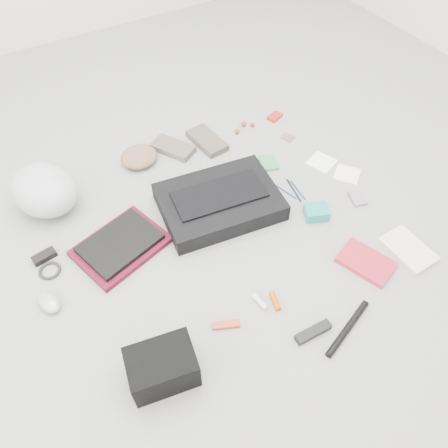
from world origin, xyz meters
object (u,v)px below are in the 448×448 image
laptop (120,243)px  bike_helmet (44,190)px  accordion_wallet (316,212)px  book_red (366,262)px  camera_bag (162,367)px  messenger_bag (219,202)px

laptop → bike_helmet: (-0.18, 0.39, 0.06)m
laptop → accordion_wallet: accordion_wallet is taller
laptop → book_red: bearing=-51.5°
bike_helmet → camera_bag: size_ratio=1.48×
book_red → camera_bag: bearing=159.9°
messenger_bag → book_red: size_ratio=2.41×
camera_bag → accordion_wallet: size_ratio=2.18×
messenger_bag → laptop: (-0.47, 0.02, -0.01)m
laptop → accordion_wallet: (0.81, -0.28, -0.01)m
laptop → bike_helmet: size_ratio=0.93×
messenger_bag → bike_helmet: bike_helmet is taller
messenger_bag → bike_helmet: 0.77m
camera_bag → book_red: size_ratio=1.03×
messenger_bag → camera_bag: (-0.55, -0.56, 0.03)m
accordion_wallet → laptop: bearing=-175.9°
messenger_bag → camera_bag: camera_bag is taller
book_red → messenger_bag: bearing=102.5°
messenger_bag → camera_bag: size_ratio=2.33×
messenger_bag → accordion_wallet: 0.43m
bike_helmet → book_red: size_ratio=1.53×
bike_helmet → accordion_wallet: bike_helmet is taller
laptop → messenger_bag: bearing=-18.4°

